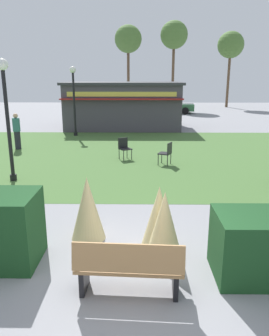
% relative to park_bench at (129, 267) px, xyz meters
% --- Properties ---
extents(ground_plane, '(80.00, 80.00, 0.00)m').
position_rel_park_bench_xyz_m(ground_plane, '(0.06, 0.24, -0.48)').
color(ground_plane, gray).
extents(lawn_patch, '(36.00, 12.00, 0.01)m').
position_rel_park_bench_xyz_m(lawn_patch, '(0.06, 9.88, -0.48)').
color(lawn_patch, '#446B33').
rests_on(lawn_patch, ground_plane).
extents(park_bench, '(1.73, 0.62, 0.95)m').
position_rel_park_bench_xyz_m(park_bench, '(0.00, 0.00, 0.00)').
color(park_bench, '#9E7547').
rests_on(park_bench, ground_plane).
extents(ornamental_grass_behind_left, '(0.72, 0.72, 1.36)m').
position_rel_park_bench_xyz_m(ornamental_grass_behind_left, '(-0.92, 1.92, 0.20)').
color(ornamental_grass_behind_left, '#D1BC7F').
rests_on(ornamental_grass_behind_left, ground_plane).
extents(ornamental_grass_behind_right, '(0.71, 0.71, 1.33)m').
position_rel_park_bench_xyz_m(ornamental_grass_behind_right, '(0.63, 1.13, 0.18)').
color(ornamental_grass_behind_right, '#D1BC7F').
rests_on(ornamental_grass_behind_right, ground_plane).
extents(ornamental_grass_behind_center, '(0.74, 0.74, 1.33)m').
position_rel_park_bench_xyz_m(ornamental_grass_behind_center, '(0.55, 1.45, 0.18)').
color(ornamental_grass_behind_center, '#D1BC7F').
rests_on(ornamental_grass_behind_center, ground_plane).
extents(lamppost_mid, '(0.36, 0.36, 3.88)m').
position_rel_park_bench_xyz_m(lamppost_mid, '(-4.03, 6.01, 1.98)').
color(lamppost_mid, black).
rests_on(lamppost_mid, ground_plane).
extents(lamppost_far, '(0.36, 0.36, 3.88)m').
position_rel_park_bench_xyz_m(lamppost_far, '(-3.54, 14.72, 1.98)').
color(lamppost_far, black).
rests_on(lamppost_far, ground_plane).
extents(food_kiosk, '(7.60, 4.92, 2.98)m').
position_rel_park_bench_xyz_m(food_kiosk, '(-0.89, 18.05, 1.02)').
color(food_kiosk, '#47424C').
rests_on(food_kiosk, ground_plane).
extents(cafe_chair_east, '(0.61, 0.61, 0.89)m').
position_rel_park_bench_xyz_m(cafe_chair_east, '(-0.46, 9.02, 0.05)').
color(cafe_chair_east, black).
rests_on(cafe_chair_east, ground_plane).
extents(cafe_chair_center, '(0.58, 0.58, 0.89)m').
position_rel_park_bench_xyz_m(cafe_chair_center, '(1.24, 8.08, 0.05)').
color(cafe_chair_center, black).
rests_on(cafe_chair_center, ground_plane).
extents(person_strolling, '(0.34, 0.34, 1.69)m').
position_rel_park_bench_xyz_m(person_strolling, '(-5.59, 10.95, 0.38)').
color(person_strolling, '#23232D').
rests_on(person_strolling, ground_plane).
extents(parked_car_west_slot, '(4.36, 2.37, 1.20)m').
position_rel_park_bench_xyz_m(parked_car_west_slot, '(-2.34, 27.17, 0.16)').
color(parked_car_west_slot, black).
rests_on(parked_car_west_slot, ground_plane).
extents(parked_car_center_slot, '(4.36, 2.38, 1.20)m').
position_rel_park_bench_xyz_m(parked_car_center_slot, '(3.12, 27.17, 0.16)').
color(parked_car_center_slot, '#2D6638').
rests_on(parked_car_center_slot, ground_plane).
extents(tree_left_bg, '(2.80, 2.80, 8.47)m').
position_rel_park_bench_xyz_m(tree_left_bg, '(-0.99, 32.25, 6.50)').
color(tree_left_bg, brown).
rests_on(tree_left_bg, ground_plane).
extents(tree_right_bg, '(2.80, 2.80, 8.00)m').
position_rel_park_bench_xyz_m(tree_right_bg, '(9.97, 33.61, 6.05)').
color(tree_right_bg, brown).
rests_on(tree_right_bg, ground_plane).
extents(tree_center_bg, '(2.80, 2.80, 8.83)m').
position_rel_park_bench_xyz_m(tree_center_bg, '(3.71, 31.98, 6.86)').
color(tree_center_bg, brown).
rests_on(tree_center_bg, ground_plane).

